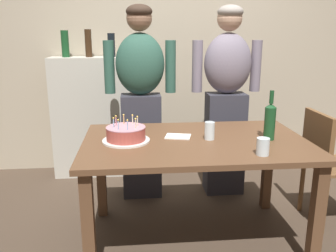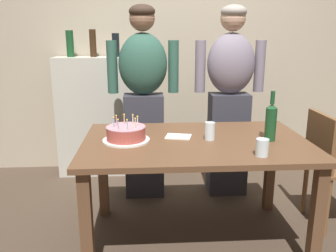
{
  "view_description": "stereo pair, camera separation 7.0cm",
  "coord_description": "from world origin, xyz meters",
  "px_view_note": "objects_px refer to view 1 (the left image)",
  "views": [
    {
      "loc": [
        -0.4,
        -2.25,
        1.44
      ],
      "look_at": [
        -0.19,
        0.0,
        0.84
      ],
      "focal_mm": 37.88,
      "sensor_mm": 36.0,
      "label": 1
    },
    {
      "loc": [
        -0.33,
        -2.25,
        1.44
      ],
      "look_at": [
        -0.19,
        0.0,
        0.84
      ],
      "focal_mm": 37.88,
      "sensor_mm": 36.0,
      "label": 2
    }
  ],
  "objects_px": {
    "napkin_stack": "(178,136)",
    "dining_chair": "(328,159)",
    "water_glass_near": "(210,131)",
    "birthday_cake": "(126,134)",
    "wine_bottle": "(270,121)",
    "person_man_bearded": "(141,100)",
    "person_woman_cardigan": "(226,99)",
    "water_glass_far": "(263,147)"
  },
  "relations": [
    {
      "from": "wine_bottle",
      "to": "person_woman_cardigan",
      "type": "distance_m",
      "value": 0.81
    },
    {
      "from": "birthday_cake",
      "to": "napkin_stack",
      "type": "relative_size",
      "value": 1.85
    },
    {
      "from": "birthday_cake",
      "to": "water_glass_far",
      "type": "distance_m",
      "value": 0.87
    },
    {
      "from": "wine_bottle",
      "to": "water_glass_near",
      "type": "bearing_deg",
      "value": 174.4
    },
    {
      "from": "water_glass_near",
      "to": "person_woman_cardigan",
      "type": "xyz_separation_m",
      "value": [
        0.31,
        0.76,
        0.07
      ]
    },
    {
      "from": "water_glass_near",
      "to": "dining_chair",
      "type": "distance_m",
      "value": 1.0
    },
    {
      "from": "water_glass_near",
      "to": "water_glass_far",
      "type": "xyz_separation_m",
      "value": [
        0.25,
        -0.34,
        -0.01
      ]
    },
    {
      "from": "napkin_stack",
      "to": "person_man_bearded",
      "type": "xyz_separation_m",
      "value": [
        -0.24,
        0.69,
        0.13
      ]
    },
    {
      "from": "wine_bottle",
      "to": "napkin_stack",
      "type": "height_order",
      "value": "wine_bottle"
    },
    {
      "from": "water_glass_near",
      "to": "dining_chair",
      "type": "height_order",
      "value": "dining_chair"
    },
    {
      "from": "napkin_stack",
      "to": "person_woman_cardigan",
      "type": "bearing_deg",
      "value": 53.53
    },
    {
      "from": "napkin_stack",
      "to": "person_man_bearded",
      "type": "relative_size",
      "value": 0.1
    },
    {
      "from": "birthday_cake",
      "to": "dining_chair",
      "type": "height_order",
      "value": "birthday_cake"
    },
    {
      "from": "water_glass_near",
      "to": "person_man_bearded",
      "type": "xyz_separation_m",
      "value": [
        -0.44,
        0.76,
        0.07
      ]
    },
    {
      "from": "wine_bottle",
      "to": "napkin_stack",
      "type": "xyz_separation_m",
      "value": [
        -0.6,
        0.11,
        -0.13
      ]
    },
    {
      "from": "birthday_cake",
      "to": "napkin_stack",
      "type": "xyz_separation_m",
      "value": [
        0.35,
        0.07,
        -0.04
      ]
    },
    {
      "from": "person_man_bearded",
      "to": "person_woman_cardigan",
      "type": "relative_size",
      "value": 1.0
    },
    {
      "from": "birthday_cake",
      "to": "napkin_stack",
      "type": "bearing_deg",
      "value": 10.91
    },
    {
      "from": "napkin_stack",
      "to": "dining_chair",
      "type": "distance_m",
      "value": 1.17
    },
    {
      "from": "water_glass_near",
      "to": "wine_bottle",
      "type": "xyz_separation_m",
      "value": [
        0.4,
        -0.04,
        0.07
      ]
    },
    {
      "from": "water_glass_near",
      "to": "wine_bottle",
      "type": "height_order",
      "value": "wine_bottle"
    },
    {
      "from": "birthday_cake",
      "to": "person_man_bearded",
      "type": "xyz_separation_m",
      "value": [
        0.11,
        0.76,
        0.09
      ]
    },
    {
      "from": "water_glass_near",
      "to": "person_woman_cardigan",
      "type": "bearing_deg",
      "value": 68.1
    },
    {
      "from": "wine_bottle",
      "to": "napkin_stack",
      "type": "relative_size",
      "value": 1.96
    },
    {
      "from": "wine_bottle",
      "to": "person_man_bearded",
      "type": "xyz_separation_m",
      "value": [
        -0.84,
        0.8,
        0.0
      ]
    },
    {
      "from": "birthday_cake",
      "to": "person_woman_cardigan",
      "type": "height_order",
      "value": "person_woman_cardigan"
    },
    {
      "from": "water_glass_far",
      "to": "napkin_stack",
      "type": "height_order",
      "value": "water_glass_far"
    },
    {
      "from": "water_glass_far",
      "to": "dining_chair",
      "type": "relative_size",
      "value": 0.12
    },
    {
      "from": "person_woman_cardigan",
      "to": "dining_chair",
      "type": "relative_size",
      "value": 1.9
    },
    {
      "from": "water_glass_far",
      "to": "person_man_bearded",
      "type": "bearing_deg",
      "value": 122.02
    },
    {
      "from": "water_glass_far",
      "to": "napkin_stack",
      "type": "bearing_deg",
      "value": 137.58
    },
    {
      "from": "birthday_cake",
      "to": "wine_bottle",
      "type": "bearing_deg",
      "value": -2.57
    },
    {
      "from": "birthday_cake",
      "to": "water_glass_near",
      "type": "relative_size",
      "value": 2.62
    },
    {
      "from": "birthday_cake",
      "to": "water_glass_far",
      "type": "relative_size",
      "value": 3.06
    },
    {
      "from": "person_man_bearded",
      "to": "dining_chair",
      "type": "relative_size",
      "value": 1.9
    },
    {
      "from": "water_glass_far",
      "to": "dining_chair",
      "type": "distance_m",
      "value": 0.89
    },
    {
      "from": "napkin_stack",
      "to": "dining_chair",
      "type": "bearing_deg",
      "value": 3.42
    },
    {
      "from": "birthday_cake",
      "to": "water_glass_near",
      "type": "distance_m",
      "value": 0.56
    },
    {
      "from": "person_man_bearded",
      "to": "person_woman_cardigan",
      "type": "xyz_separation_m",
      "value": [
        0.75,
        0.0,
        0.0
      ]
    },
    {
      "from": "water_glass_near",
      "to": "birthday_cake",
      "type": "bearing_deg",
      "value": 179.6
    },
    {
      "from": "wine_bottle",
      "to": "dining_chair",
      "type": "xyz_separation_m",
      "value": [
        0.55,
        0.18,
        -0.35
      ]
    },
    {
      "from": "napkin_stack",
      "to": "person_man_bearded",
      "type": "bearing_deg",
      "value": 109.11
    }
  ]
}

